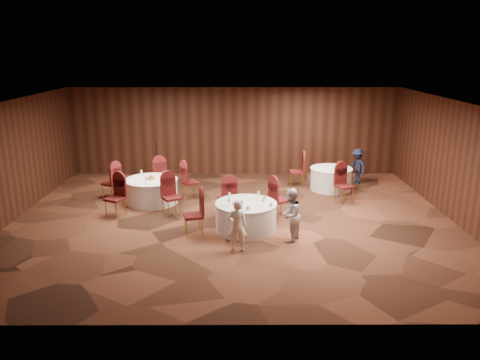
{
  "coord_description": "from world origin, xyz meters",
  "views": [
    {
      "loc": [
        0.15,
        -11.99,
        4.53
      ],
      "look_at": [
        0.2,
        0.2,
        1.1
      ],
      "focal_mm": 35.0,
      "sensor_mm": 36.0,
      "label": 1
    }
  ],
  "objects_px": {
    "woman_b": "(290,215)",
    "man_c": "(357,166)",
    "table_main": "(246,216)",
    "woman_a": "(237,226)",
    "table_right": "(331,179)",
    "table_left": "(152,191)",
    "mic_stand": "(158,172)"
  },
  "relations": [
    {
      "from": "table_main",
      "to": "woman_a",
      "type": "bearing_deg",
      "value": -99.92
    },
    {
      "from": "table_left",
      "to": "woman_a",
      "type": "relative_size",
      "value": 1.27
    },
    {
      "from": "table_main",
      "to": "table_left",
      "type": "xyz_separation_m",
      "value": [
        -2.83,
        2.25,
        0.0
      ]
    },
    {
      "from": "man_c",
      "to": "table_right",
      "type": "bearing_deg",
      "value": -78.38
    },
    {
      "from": "woman_a",
      "to": "woman_b",
      "type": "bearing_deg",
      "value": -161.12
    },
    {
      "from": "table_left",
      "to": "man_c",
      "type": "height_order",
      "value": "man_c"
    },
    {
      "from": "table_left",
      "to": "woman_b",
      "type": "distance_m",
      "value": 4.89
    },
    {
      "from": "table_main",
      "to": "man_c",
      "type": "relative_size",
      "value": 1.29
    },
    {
      "from": "woman_a",
      "to": "woman_b",
      "type": "relative_size",
      "value": 0.94
    },
    {
      "from": "woman_b",
      "to": "man_c",
      "type": "distance_m",
      "value": 5.83
    },
    {
      "from": "woman_a",
      "to": "man_c",
      "type": "distance_m",
      "value": 7.02
    },
    {
      "from": "table_main",
      "to": "woman_a",
      "type": "xyz_separation_m",
      "value": [
        -0.23,
        -1.31,
        0.25
      ]
    },
    {
      "from": "table_right",
      "to": "woman_a",
      "type": "relative_size",
      "value": 1.1
    },
    {
      "from": "table_left",
      "to": "woman_a",
      "type": "bearing_deg",
      "value": -53.83
    },
    {
      "from": "woman_a",
      "to": "man_c",
      "type": "xyz_separation_m",
      "value": [
        4.15,
        5.66,
        -0.01
      ]
    },
    {
      "from": "man_c",
      "to": "table_main",
      "type": "bearing_deg",
      "value": -66.11
    },
    {
      "from": "table_right",
      "to": "mic_stand",
      "type": "xyz_separation_m",
      "value": [
        -5.87,
        0.76,
        0.04
      ]
    },
    {
      "from": "table_left",
      "to": "man_c",
      "type": "distance_m",
      "value": 7.08
    },
    {
      "from": "mic_stand",
      "to": "table_main",
      "type": "bearing_deg",
      "value": -55.58
    },
    {
      "from": "table_left",
      "to": "woman_a",
      "type": "xyz_separation_m",
      "value": [
        2.6,
        -3.56,
        0.25
      ]
    },
    {
      "from": "table_main",
      "to": "man_c",
      "type": "xyz_separation_m",
      "value": [
        3.92,
        4.36,
        0.24
      ]
    },
    {
      "from": "table_right",
      "to": "woman_a",
      "type": "distance_m",
      "value": 5.82
    },
    {
      "from": "woman_a",
      "to": "woman_b",
      "type": "distance_m",
      "value": 1.41
    },
    {
      "from": "table_main",
      "to": "table_left",
      "type": "distance_m",
      "value": 3.62
    },
    {
      "from": "table_left",
      "to": "woman_a",
      "type": "distance_m",
      "value": 4.41
    },
    {
      "from": "mic_stand",
      "to": "table_right",
      "type": "bearing_deg",
      "value": -7.4
    },
    {
      "from": "table_left",
      "to": "mic_stand",
      "type": "bearing_deg",
      "value": 94.43
    },
    {
      "from": "table_main",
      "to": "table_right",
      "type": "height_order",
      "value": "same"
    },
    {
      "from": "table_right",
      "to": "woman_b",
      "type": "xyz_separation_m",
      "value": [
        -1.82,
        -4.32,
        0.29
      ]
    },
    {
      "from": "table_left",
      "to": "table_right",
      "type": "bearing_deg",
      "value": 13.34
    },
    {
      "from": "table_left",
      "to": "mic_stand",
      "type": "xyz_separation_m",
      "value": [
        -0.16,
        2.12,
        0.04
      ]
    },
    {
      "from": "man_c",
      "to": "woman_b",
      "type": "bearing_deg",
      "value": -53.64
    }
  ]
}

